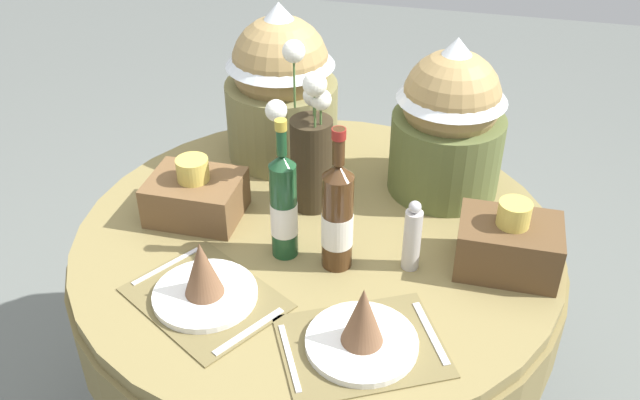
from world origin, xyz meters
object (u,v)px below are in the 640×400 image
(pepper_mill, at_px, (412,237))
(woven_basket_side_right, at_px, (508,244))
(dining_table, at_px, (317,274))
(place_setting_right, at_px, (362,330))
(woven_basket_side_left, at_px, (195,196))
(flower_vase, at_px, (310,147))
(wine_bottle_right, at_px, (337,216))
(place_setting_left, at_px, (204,283))
(gift_tub_back_left, at_px, (281,78))
(gift_tub_back_right, at_px, (450,113))
(wine_bottle_left, at_px, (284,206))

(pepper_mill, height_order, woven_basket_side_right, pepper_mill)
(dining_table, relative_size, place_setting_right, 3.03)
(place_setting_right, relative_size, woven_basket_side_left, 1.77)
(flower_vase, bearing_deg, wine_bottle_right, -61.62)
(place_setting_left, distance_m, gift_tub_back_left, 0.70)
(pepper_mill, distance_m, gift_tub_back_left, 0.66)
(dining_table, relative_size, woven_basket_side_right, 5.34)
(place_setting_right, height_order, wine_bottle_right, wine_bottle_right)
(flower_vase, distance_m, gift_tub_back_right, 0.38)
(woven_basket_side_left, bearing_deg, gift_tub_back_left, 70.59)
(pepper_mill, relative_size, gift_tub_back_right, 0.43)
(pepper_mill, xyz_separation_m, gift_tub_back_right, (0.04, 0.37, 0.15))
(dining_table, bearing_deg, pepper_mill, -17.91)
(place_setting_right, bearing_deg, flower_vase, 115.82)
(wine_bottle_left, relative_size, gift_tub_back_right, 0.83)
(place_setting_right, xyz_separation_m, woven_basket_side_right, (0.29, 0.34, 0.02))
(dining_table, height_order, woven_basket_side_left, woven_basket_side_left)
(woven_basket_side_left, bearing_deg, wine_bottle_left, -19.52)
(place_setting_left, height_order, wine_bottle_right, wine_bottle_right)
(dining_table, relative_size, gift_tub_back_right, 2.86)
(wine_bottle_left, height_order, gift_tub_back_left, gift_tub_back_left)
(gift_tub_back_right, xyz_separation_m, woven_basket_side_left, (-0.62, -0.30, -0.17))
(dining_table, distance_m, pepper_mill, 0.35)
(dining_table, bearing_deg, wine_bottle_right, -55.52)
(place_setting_left, xyz_separation_m, gift_tub_back_left, (-0.01, 0.68, 0.20))
(flower_vase, xyz_separation_m, woven_basket_side_right, (0.52, -0.15, -0.11))
(dining_table, bearing_deg, woven_basket_side_right, -3.62)
(flower_vase, relative_size, wine_bottle_right, 1.19)
(flower_vase, bearing_deg, dining_table, -68.02)
(flower_vase, distance_m, pepper_mill, 0.37)
(place_setting_right, xyz_separation_m, gift_tub_back_left, (-0.39, 0.74, 0.20))
(place_setting_right, xyz_separation_m, wine_bottle_right, (-0.11, 0.26, 0.10))
(place_setting_right, height_order, flower_vase, flower_vase)
(wine_bottle_right, xyz_separation_m, woven_basket_side_left, (-0.41, 0.11, -0.08))
(place_setting_left, bearing_deg, gift_tub_back_left, 90.89)
(woven_basket_side_right, bearing_deg, dining_table, 176.38)
(place_setting_right, height_order, woven_basket_side_right, woven_basket_side_right)
(woven_basket_side_right, bearing_deg, wine_bottle_right, -168.38)
(dining_table, height_order, gift_tub_back_left, gift_tub_back_left)
(gift_tub_back_left, bearing_deg, woven_basket_side_left, -109.41)
(place_setting_right, relative_size, gift_tub_back_left, 0.89)
(place_setting_right, bearing_deg, woven_basket_side_right, 49.84)
(place_setting_right, distance_m, flower_vase, 0.56)
(place_setting_left, xyz_separation_m, flower_vase, (0.14, 0.43, 0.13))
(gift_tub_back_left, height_order, woven_basket_side_left, gift_tub_back_left)
(wine_bottle_right, bearing_deg, gift_tub_back_left, 119.77)
(place_setting_right, relative_size, gift_tub_back_right, 0.95)
(place_setting_right, bearing_deg, woven_basket_side_left, 144.84)
(wine_bottle_right, xyz_separation_m, pepper_mill, (0.17, 0.03, -0.05))
(dining_table, xyz_separation_m, place_setting_right, (0.19, -0.37, 0.19))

